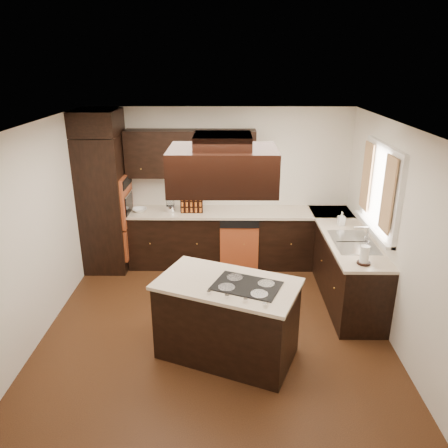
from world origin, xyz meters
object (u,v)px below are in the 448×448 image
Objects in this scene: range_hood at (223,169)px; spice_rack at (192,204)px; oven_column at (105,204)px; island at (227,321)px.

spice_rack is (-0.52, 2.27, -1.09)m from range_hood.
range_hood is (1.88, -2.25, 1.10)m from oven_column.
island is (1.92, -2.28, -0.62)m from oven_column.
oven_column is 6.09× the size of spice_rack.
oven_column is 3.05m from island.
island is at bearing -78.67° from spice_rack.
oven_column is at bearing 129.74° from range_hood.
oven_column is 1.36m from spice_rack.
island is 1.39× the size of range_hood.
spice_rack is (-0.57, 2.30, 0.63)m from island.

